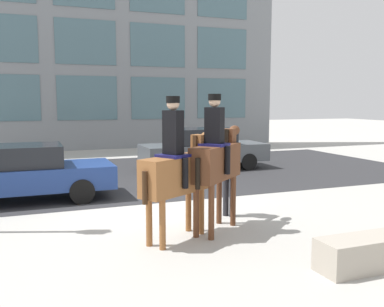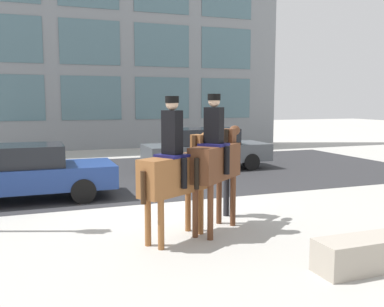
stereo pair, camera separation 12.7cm
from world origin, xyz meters
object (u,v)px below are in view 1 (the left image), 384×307
Objects in this scene: street_car_far_lane at (203,148)px; planter_ledge at (373,252)px; mounted_horse_lead at (177,170)px; street_car_near_lane at (18,173)px; pedestrian_bystander at (229,171)px; mounted_horse_companion at (217,159)px.

planter_ledge is (-1.20, -9.56, -0.53)m from street_car_far_lane.
mounted_horse_lead is 0.57× the size of street_car_near_lane.
mounted_horse_lead is 1.52× the size of pedestrian_bystander.
pedestrian_bystander is 0.37× the size of street_car_near_lane.
mounted_horse_lead is 0.57× the size of street_car_far_lane.
mounted_horse_companion is 0.58× the size of street_car_near_lane.
street_car_far_lane is (1.96, 6.18, -0.23)m from pedestrian_bystander.
street_car_far_lane reaches higher than street_car_near_lane.
mounted_horse_companion is at bearing 16.13° from pedestrian_bystander.
street_car_far_lane is (2.64, 7.02, -0.63)m from mounted_horse_companion.
mounted_horse_lead reaches higher than street_car_near_lane.
mounted_horse_lead is 0.90m from mounted_horse_companion.
planter_ledge is (0.76, -3.38, -0.76)m from pedestrian_bystander.
street_car_far_lane is at bearing 33.12° from mounted_horse_lead.
street_car_far_lane is at bearing -142.15° from pedestrian_bystander.
pedestrian_bystander is at bearing -107.57° from street_car_far_lane.
mounted_horse_lead reaches higher than street_car_far_lane.
mounted_horse_companion is at bearing 119.59° from planter_ledge.
planter_ledge is (1.44, -2.54, -1.15)m from mounted_horse_companion.
street_car_near_lane is at bearing -70.77° from pedestrian_bystander.
pedestrian_bystander is 6.48m from street_car_far_lane.
mounted_horse_companion is 1.55× the size of pedestrian_bystander.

